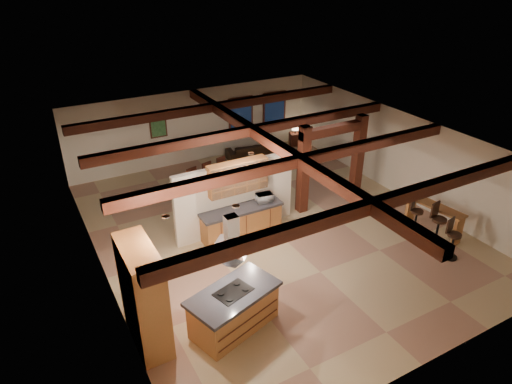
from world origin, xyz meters
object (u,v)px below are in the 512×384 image
sofa (252,151)px  bar_counter (434,214)px  dining_table (216,188)px  kitchen_island (234,309)px

sofa → bar_counter: bar_counter is taller
dining_table → sofa: bearing=40.9°
kitchen_island → sofa: (4.95, 8.28, -0.21)m
dining_table → bar_counter: 7.10m
kitchen_island → sofa: bearing=59.1°
kitchen_island → sofa: size_ratio=1.09×
sofa → kitchen_island: bearing=67.7°
sofa → bar_counter: size_ratio=1.13×
kitchen_island → bar_counter: bearing=5.2°
dining_table → bar_counter: size_ratio=0.91×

